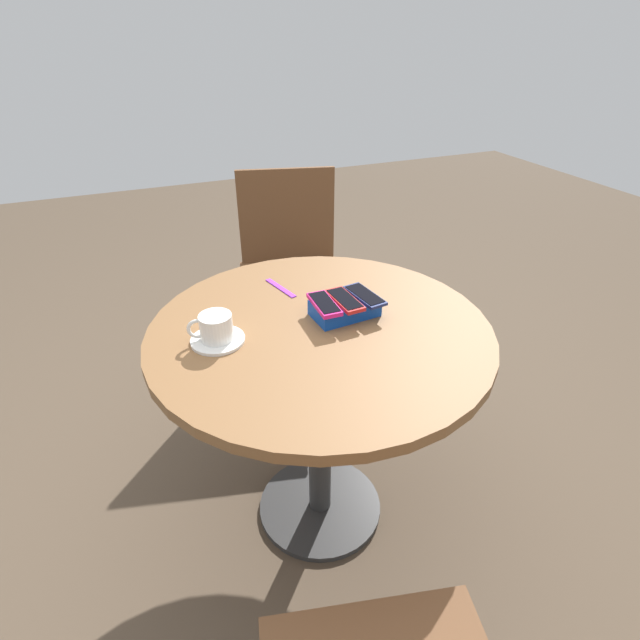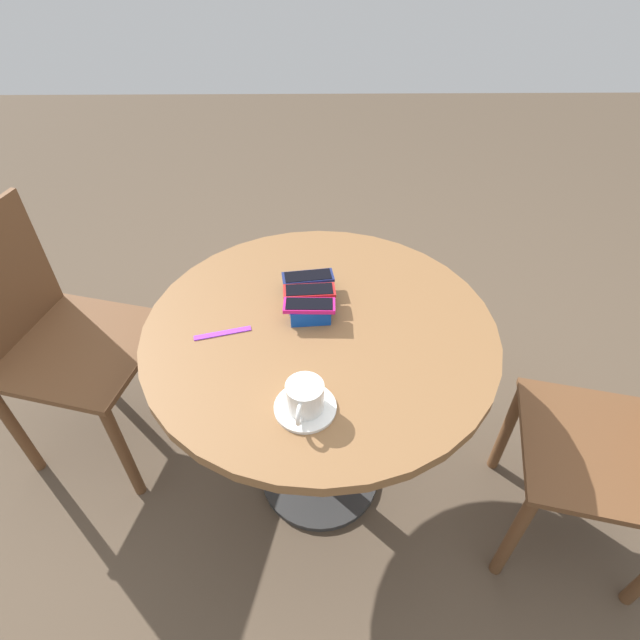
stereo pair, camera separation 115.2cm
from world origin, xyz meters
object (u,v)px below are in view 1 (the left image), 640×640
object	(u,v)px
chair_near_window	(291,272)
coffee_cup	(215,327)
phone_navy	(365,295)
saucer	(218,340)
round_table	(320,365)
phone_magenta	(324,304)
phone_red	(345,300)
phone_box	(345,308)
lanyard_strap	(281,288)

from	to	relation	value
chair_near_window	coffee_cup	bearing A→B (deg)	59.05
phone_navy	saucer	world-z (taller)	phone_navy
round_table	phone_magenta	distance (m)	0.18
phone_navy	phone_red	world-z (taller)	phone_red
phone_navy	coffee_cup	xyz separation A→B (m)	(0.41, -0.00, -0.00)
phone_red	coffee_cup	world-z (taller)	coffee_cup
phone_box	chair_near_window	size ratio (longest dim) A/B	0.21
saucer	lanyard_strap	xyz separation A→B (m)	(-0.23, -0.21, -0.00)
round_table	phone_magenta	bearing A→B (deg)	-130.88
phone_magenta	phone_red	bearing A→B (deg)	-179.87
phone_red	chair_near_window	bearing A→B (deg)	-99.02
phone_navy	coffee_cup	size ratio (longest dim) A/B	1.30
saucer	chair_near_window	distance (m)	0.95
phone_navy	lanyard_strap	bearing A→B (deg)	-51.38
round_table	lanyard_strap	world-z (taller)	lanyard_strap
phone_magenta	coffee_cup	distance (m)	0.29
phone_red	coffee_cup	distance (m)	0.34
coffee_cup	chair_near_window	distance (m)	0.96
phone_red	phone_magenta	size ratio (longest dim) A/B	1.05
phone_navy	chair_near_window	xyz separation A→B (m)	(-0.06, -0.79, -0.29)
phone_box	saucer	distance (m)	0.34
phone_box	phone_magenta	world-z (taller)	phone_magenta
coffee_cup	lanyard_strap	bearing A→B (deg)	-138.81
round_table	chair_near_window	xyz separation A→B (m)	(-0.21, -0.82, -0.12)
saucer	phone_navy	bearing A→B (deg)	179.46
phone_box	phone_magenta	bearing A→B (deg)	2.49
phone_red	lanyard_strap	size ratio (longest dim) A/B	0.97
saucer	round_table	bearing A→B (deg)	172.44
phone_magenta	lanyard_strap	bearing A→B (deg)	-77.29
round_table	phone_box	distance (m)	0.17
lanyard_strap	chair_near_window	bearing A→B (deg)	-112.02
round_table	phone_red	world-z (taller)	phone_red
phone_magenta	coffee_cup	size ratio (longest dim) A/B	1.19
phone_box	lanyard_strap	xyz separation A→B (m)	(0.11, -0.21, -0.02)
phone_navy	coffee_cup	bearing A→B (deg)	-0.61
round_table	phone_box	size ratio (longest dim) A/B	5.00
round_table	saucer	distance (m)	0.29
phone_box	phone_red	size ratio (longest dim) A/B	1.30
lanyard_strap	chair_near_window	size ratio (longest dim) A/B	0.16
lanyard_strap	phone_red	bearing A→B (deg)	116.49
phone_box	coffee_cup	distance (m)	0.35
round_table	phone_red	bearing A→B (deg)	-161.90
phone_red	saucer	bearing A→B (deg)	-1.30
phone_magenta	phone_navy	bearing A→B (deg)	-178.05
lanyard_strap	phone_navy	bearing A→B (deg)	128.62
lanyard_strap	round_table	bearing A→B (deg)	96.03
phone_red	lanyard_strap	xyz separation A→B (m)	(0.11, -0.22, -0.05)
saucer	chair_near_window	size ratio (longest dim) A/B	0.15
phone_box	lanyard_strap	distance (m)	0.24
phone_red	phone_box	bearing A→B (deg)	-125.54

